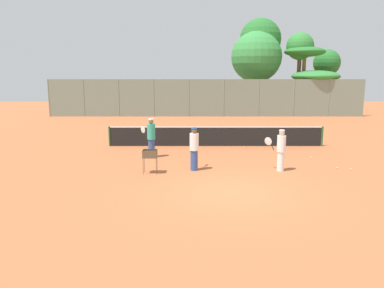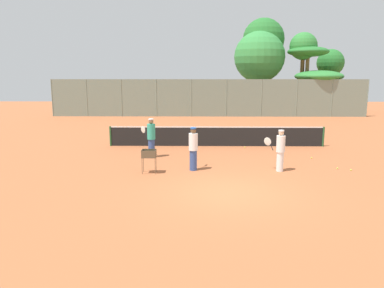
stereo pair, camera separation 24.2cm
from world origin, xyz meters
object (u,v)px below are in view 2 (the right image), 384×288
object	(u,v)px
tennis_net	(216,136)
player_yellow_shirt	(280,150)
player_red_cap	(193,148)
parked_car	(213,107)
ball_cart	(149,155)
player_white_outfit	(151,137)

from	to	relation	value
tennis_net	player_yellow_shirt	world-z (taller)	player_yellow_shirt
player_red_cap	player_yellow_shirt	xyz separation A→B (m)	(3.48, -0.10, -0.04)
tennis_net	player_red_cap	bearing A→B (deg)	-103.18
tennis_net	player_red_cap	distance (m)	5.27
player_red_cap	parked_car	size ratio (longest dim) A/B	0.42
player_yellow_shirt	ball_cart	world-z (taller)	player_yellow_shirt
parked_car	tennis_net	bearing A→B (deg)	-91.62
player_red_cap	player_yellow_shirt	distance (m)	3.48
ball_cart	player_red_cap	bearing A→B (deg)	14.42
ball_cart	tennis_net	bearing A→B (deg)	62.06
player_white_outfit	player_yellow_shirt	xyz separation A→B (m)	(5.48, -2.48, -0.07)
player_red_cap	ball_cart	bearing A→B (deg)	112.83
player_yellow_shirt	parked_car	world-z (taller)	player_yellow_shirt
tennis_net	parked_car	size ratio (longest dim) A/B	2.76
player_white_outfit	parked_car	world-z (taller)	player_white_outfit
player_yellow_shirt	ball_cart	distance (m)	5.25
tennis_net	player_yellow_shirt	xyz separation A→B (m)	(2.28, -5.22, 0.31)
player_yellow_shirt	parked_car	size ratio (longest dim) A/B	0.40
player_yellow_shirt	tennis_net	bearing A→B (deg)	-43.65
ball_cart	parked_car	distance (m)	22.04
tennis_net	player_yellow_shirt	bearing A→B (deg)	-66.35
tennis_net	player_yellow_shirt	distance (m)	5.70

